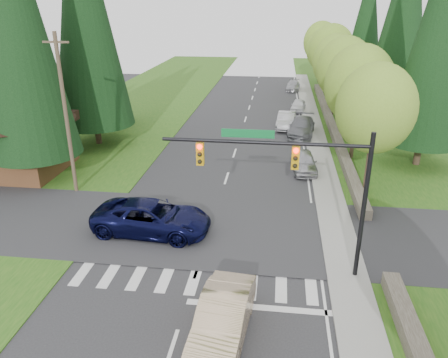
% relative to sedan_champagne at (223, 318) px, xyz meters
% --- Properties ---
extents(ground, '(120.00, 120.00, 0.00)m').
position_rel_sedan_champagne_xyz_m(ground, '(-1.74, 0.02, -0.83)').
color(ground, '#28282B').
rests_on(ground, ground).
extents(grass_east, '(14.00, 110.00, 0.06)m').
position_rel_sedan_champagne_xyz_m(grass_east, '(11.26, 20.02, -0.80)').
color(grass_east, '#215216').
rests_on(grass_east, ground).
extents(grass_west, '(14.00, 110.00, 0.06)m').
position_rel_sedan_champagne_xyz_m(grass_west, '(-14.74, 20.02, -0.80)').
color(grass_west, '#215216').
rests_on(grass_west, ground).
extents(cross_street, '(120.00, 8.00, 0.10)m').
position_rel_sedan_champagne_xyz_m(cross_street, '(-1.74, 8.02, -0.83)').
color(cross_street, '#28282B').
rests_on(cross_street, ground).
extents(sidewalk_east, '(1.80, 80.00, 0.13)m').
position_rel_sedan_champagne_xyz_m(sidewalk_east, '(5.16, 22.02, -0.76)').
color(sidewalk_east, gray).
rests_on(sidewalk_east, ground).
extents(curb_east, '(0.20, 80.00, 0.13)m').
position_rel_sedan_champagne_xyz_m(curb_east, '(4.31, 22.02, -0.76)').
color(curb_east, gray).
rests_on(curb_east, ground).
extents(stone_wall_north, '(0.70, 40.00, 0.70)m').
position_rel_sedan_champagne_xyz_m(stone_wall_north, '(6.86, 30.02, -0.48)').
color(stone_wall_north, '#4C4438').
rests_on(stone_wall_north, ground).
extents(traffic_signal, '(8.70, 0.37, 6.80)m').
position_rel_sedan_champagne_xyz_m(traffic_signal, '(2.63, 4.52, 4.16)').
color(traffic_signal, black).
rests_on(traffic_signal, ground).
extents(brown_building, '(8.40, 8.40, 5.40)m').
position_rel_sedan_champagne_xyz_m(brown_building, '(-16.74, 15.02, 2.31)').
color(brown_building, '#4C2D19').
rests_on(brown_building, ground).
extents(utility_pole, '(1.60, 0.24, 10.00)m').
position_rel_sedan_champagne_xyz_m(utility_pole, '(-11.24, 12.02, 4.31)').
color(utility_pole, '#473828').
rests_on(utility_pole, ground).
extents(decid_tree_0, '(4.80, 4.80, 8.37)m').
position_rel_sedan_champagne_xyz_m(decid_tree_0, '(7.46, 14.02, 4.77)').
color(decid_tree_0, '#38281C').
rests_on(decid_tree_0, ground).
extents(decid_tree_1, '(5.20, 5.20, 8.80)m').
position_rel_sedan_champagne_xyz_m(decid_tree_1, '(7.56, 21.02, 4.97)').
color(decid_tree_1, '#38281C').
rests_on(decid_tree_1, ground).
extents(decid_tree_2, '(5.00, 5.00, 8.82)m').
position_rel_sedan_champagne_xyz_m(decid_tree_2, '(7.36, 28.02, 5.10)').
color(decid_tree_2, '#38281C').
rests_on(decid_tree_2, ground).
extents(decid_tree_3, '(5.00, 5.00, 8.55)m').
position_rel_sedan_champagne_xyz_m(decid_tree_3, '(7.46, 35.02, 4.84)').
color(decid_tree_3, '#38281C').
rests_on(decid_tree_3, ground).
extents(decid_tree_4, '(5.40, 5.40, 9.18)m').
position_rel_sedan_champagne_xyz_m(decid_tree_4, '(7.56, 42.02, 5.23)').
color(decid_tree_4, '#38281C').
rests_on(decid_tree_4, ground).
extents(decid_tree_5, '(4.80, 4.80, 8.30)m').
position_rel_sedan_champagne_xyz_m(decid_tree_5, '(7.36, 49.02, 4.70)').
color(decid_tree_5, '#38281C').
rests_on(decid_tree_5, ground).
extents(decid_tree_6, '(5.20, 5.20, 8.86)m').
position_rel_sedan_champagne_xyz_m(decid_tree_6, '(7.46, 56.02, 5.04)').
color(decid_tree_6, '#38281C').
rests_on(decid_tree_6, ground).
extents(conifer_w_a, '(6.12, 6.12, 19.80)m').
position_rel_sedan_champagne_xyz_m(conifer_w_a, '(-14.74, 14.02, 9.96)').
color(conifer_w_a, '#38281C').
rests_on(conifer_w_a, ground).
extents(conifer_w_b, '(5.44, 5.44, 17.80)m').
position_rel_sedan_champagne_xyz_m(conifer_w_b, '(-17.74, 18.02, 8.96)').
color(conifer_w_b, '#38281C').
rests_on(conifer_w_b, ground).
extents(conifer_w_c, '(6.46, 6.46, 20.80)m').
position_rel_sedan_champagne_xyz_m(conifer_w_c, '(-13.74, 22.02, 10.47)').
color(conifer_w_c, '#38281C').
rests_on(conifer_w_c, ground).
extents(conifer_w_e, '(5.78, 5.78, 18.80)m').
position_rel_sedan_champagne_xyz_m(conifer_w_e, '(-15.74, 28.02, 9.46)').
color(conifer_w_e, '#38281C').
rests_on(conifer_w_e, ground).
extents(conifer_e_a, '(5.44, 5.44, 17.80)m').
position_rel_sedan_champagne_xyz_m(conifer_e_a, '(12.26, 20.02, 8.96)').
color(conifer_e_a, '#38281C').
rests_on(conifer_e_a, ground).
extents(conifer_e_b, '(6.12, 6.12, 19.80)m').
position_rel_sedan_champagne_xyz_m(conifer_e_b, '(13.26, 34.02, 9.96)').
color(conifer_e_b, '#38281C').
rests_on(conifer_e_b, ground).
extents(conifer_e_c, '(5.10, 5.10, 16.80)m').
position_rel_sedan_champagne_xyz_m(conifer_e_c, '(12.26, 48.02, 8.46)').
color(conifer_e_c, '#38281C').
rests_on(conifer_e_c, ground).
extents(sedan_champagne, '(2.18, 5.16, 1.66)m').
position_rel_sedan_champagne_xyz_m(sedan_champagne, '(0.00, 0.00, 0.00)').
color(sedan_champagne, '#D4B58D').
rests_on(sedan_champagne, ground).
extents(suv_navy, '(6.47, 3.31, 1.75)m').
position_rel_sedan_champagne_xyz_m(suv_navy, '(-4.76, 7.37, 0.05)').
color(suv_navy, black).
rests_on(suv_navy, ground).
extents(parked_car_a, '(1.95, 4.27, 1.42)m').
position_rel_sedan_champagne_xyz_m(parked_car_a, '(3.70, 17.66, -0.12)').
color(parked_car_a, '#A5A6AA').
rests_on(parked_car_a, ground).
extents(parked_car_b, '(2.87, 5.69, 1.59)m').
position_rel_sedan_champagne_xyz_m(parked_car_b, '(3.86, 26.90, -0.04)').
color(parked_car_b, slate).
rests_on(parked_car_b, ground).
extents(parked_car_c, '(2.03, 4.78, 1.54)m').
position_rel_sedan_champagne_xyz_m(parked_car_c, '(2.46, 29.16, -0.06)').
color(parked_car_c, '#B2B2B7').
rests_on(parked_car_c, ground).
extents(parked_car_d, '(1.98, 3.92, 1.28)m').
position_rel_sedan_champagne_xyz_m(parked_car_d, '(3.86, 36.48, -0.19)').
color(parked_car_d, silver).
rests_on(parked_car_d, ground).
extents(parked_car_e, '(2.07, 4.50, 1.27)m').
position_rel_sedan_champagne_xyz_m(parked_car_e, '(3.52, 48.65, -0.19)').
color(parked_car_e, '#9D9DA1').
rests_on(parked_car_e, ground).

